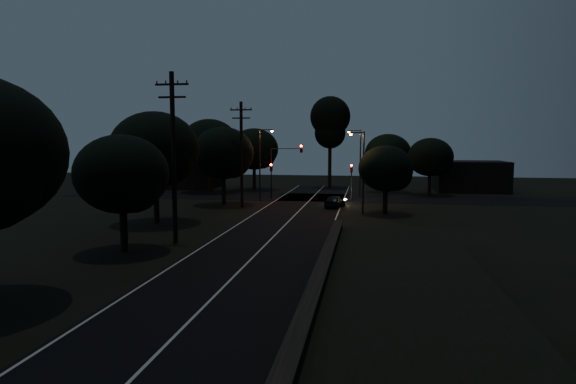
% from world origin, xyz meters
% --- Properties ---
extents(ground, '(160.00, 160.00, 0.00)m').
position_xyz_m(ground, '(0.00, 0.00, 0.00)').
color(ground, black).
extents(road_surface, '(60.00, 70.00, 0.03)m').
position_xyz_m(road_surface, '(0.00, 31.12, 0.01)').
color(road_surface, black).
rests_on(road_surface, ground).
extents(retaining_wall, '(6.93, 26.00, 1.60)m').
position_xyz_m(retaining_wall, '(7.74, 3.00, 0.62)').
color(retaining_wall, black).
rests_on(retaining_wall, ground).
extents(utility_pole_mid, '(2.20, 0.30, 11.00)m').
position_xyz_m(utility_pole_mid, '(-6.00, 15.00, 5.74)').
color(utility_pole_mid, black).
rests_on(utility_pole_mid, ground).
extents(utility_pole_far, '(2.20, 0.30, 10.50)m').
position_xyz_m(utility_pole_far, '(-6.00, 32.00, 5.48)').
color(utility_pole_far, black).
rests_on(utility_pole_far, ground).
extents(tree_left_b, '(5.52, 5.52, 7.02)m').
position_xyz_m(tree_left_b, '(-7.80, 11.89, 4.55)').
color(tree_left_b, black).
rests_on(tree_left_b, ground).
extents(tree_left_c, '(7.13, 7.13, 9.00)m').
position_xyz_m(tree_left_c, '(-10.25, 21.86, 5.82)').
color(tree_left_c, black).
rests_on(tree_left_c, ground).
extents(tree_left_d, '(6.41, 6.41, 8.14)m').
position_xyz_m(tree_left_d, '(-8.27, 33.87, 5.27)').
color(tree_left_d, black).
rests_on(tree_left_d, ground).
extents(tree_far_nw, '(6.65, 6.65, 8.42)m').
position_xyz_m(tree_far_nw, '(-8.76, 49.87, 5.46)').
color(tree_far_nw, black).
rests_on(tree_far_nw, ground).
extents(tree_far_w, '(7.48, 7.48, 9.54)m').
position_xyz_m(tree_far_w, '(-13.74, 45.85, 6.20)').
color(tree_far_w, black).
rests_on(tree_far_w, ground).
extents(tree_far_ne, '(6.02, 6.02, 7.61)m').
position_xyz_m(tree_far_ne, '(9.21, 49.88, 4.92)').
color(tree_far_ne, black).
rests_on(tree_far_ne, ground).
extents(tree_far_e, '(5.57, 5.57, 7.06)m').
position_xyz_m(tree_far_e, '(14.20, 46.89, 4.58)').
color(tree_far_e, black).
rests_on(tree_far_e, ground).
extents(tree_right_a, '(4.93, 4.93, 6.26)m').
position_xyz_m(tree_right_a, '(8.17, 29.90, 4.06)').
color(tree_right_a, black).
rests_on(tree_right_a, ground).
extents(tall_pine, '(5.74, 5.74, 13.05)m').
position_xyz_m(tall_pine, '(1.00, 55.00, 9.40)').
color(tall_pine, black).
rests_on(tall_pine, ground).
extents(building_left, '(10.00, 8.00, 4.40)m').
position_xyz_m(building_left, '(-20.00, 52.00, 2.20)').
color(building_left, black).
rests_on(building_left, ground).
extents(building_right, '(9.00, 7.00, 4.00)m').
position_xyz_m(building_right, '(20.00, 53.00, 2.00)').
color(building_right, black).
rests_on(building_right, ground).
extents(signal_left, '(0.28, 0.35, 4.10)m').
position_xyz_m(signal_left, '(-4.60, 39.99, 2.84)').
color(signal_left, black).
rests_on(signal_left, ground).
extents(signal_right, '(0.28, 0.35, 4.10)m').
position_xyz_m(signal_right, '(4.60, 39.99, 2.84)').
color(signal_right, black).
rests_on(signal_right, ground).
extents(signal_mast, '(3.70, 0.35, 6.25)m').
position_xyz_m(signal_mast, '(-2.91, 39.99, 4.34)').
color(signal_mast, black).
rests_on(signal_mast, ground).
extents(streetlight_a, '(1.66, 0.26, 8.00)m').
position_xyz_m(streetlight_a, '(-5.31, 38.00, 4.64)').
color(streetlight_a, black).
rests_on(streetlight_a, ground).
extents(streetlight_b, '(1.66, 0.26, 8.00)m').
position_xyz_m(streetlight_b, '(5.31, 44.00, 4.64)').
color(streetlight_b, black).
rests_on(streetlight_b, ground).
extents(streetlight_c, '(1.46, 0.26, 7.50)m').
position_xyz_m(streetlight_c, '(5.83, 30.00, 4.35)').
color(streetlight_c, black).
rests_on(streetlight_c, ground).
extents(car, '(2.18, 3.85, 1.23)m').
position_xyz_m(car, '(3.20, 33.70, 0.62)').
color(car, black).
rests_on(car, ground).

